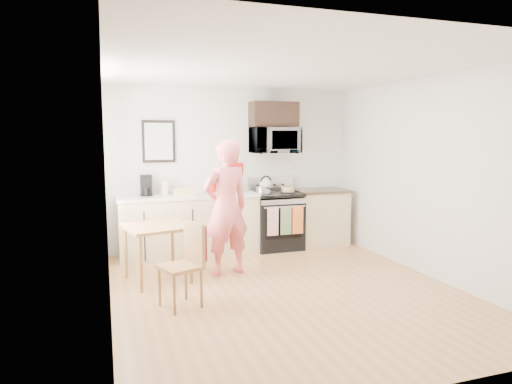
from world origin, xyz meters
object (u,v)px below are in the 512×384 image
object	(u,v)px
person	(226,208)
chair	(190,252)
cake	(288,190)
microwave	(275,140)
range	(276,222)
dining_table	(157,232)

from	to	relation	value
person	chair	world-z (taller)	person
cake	microwave	bearing A→B (deg)	136.14
chair	range	bearing A→B (deg)	28.21
range	person	world-z (taller)	person
range	microwave	bearing A→B (deg)	90.06
dining_table	chair	distance (m)	0.97
cake	dining_table	bearing A→B (deg)	-154.62
dining_table	cake	bearing A→B (deg)	25.38
person	dining_table	xyz separation A→B (m)	(-0.90, -0.01, -0.26)
dining_table	chair	bearing A→B (deg)	-75.29
cake	range	bearing A→B (deg)	160.05
chair	cake	xyz separation A→B (m)	(1.96, 1.99, 0.38)
microwave	dining_table	bearing A→B (deg)	-149.14
microwave	cake	distance (m)	0.83
person	chair	xyz separation A→B (m)	(-0.65, -0.95, -0.31)
range	cake	bearing A→B (deg)	-19.95
person	dining_table	bearing A→B (deg)	-13.55
chair	cake	distance (m)	2.82
microwave	range	bearing A→B (deg)	-89.94
range	dining_table	size ratio (longest dim) A/B	1.45
person	dining_table	distance (m)	0.94
range	microwave	xyz separation A→B (m)	(-0.00, 0.10, 1.32)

